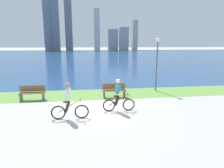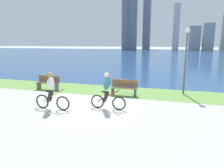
{
  "view_description": "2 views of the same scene",
  "coord_description": "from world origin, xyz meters",
  "px_view_note": "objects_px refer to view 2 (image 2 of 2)",
  "views": [
    {
      "loc": [
        -0.72,
        -9.27,
        3.39
      ],
      "look_at": [
        0.6,
        0.63,
        1.27
      ],
      "focal_mm": 30.94,
      "sensor_mm": 36.0,
      "label": 1
    },
    {
      "loc": [
        3.53,
        -8.31,
        2.93
      ],
      "look_at": [
        0.86,
        0.56,
        1.04
      ],
      "focal_mm": 32.26,
      "sensor_mm": 36.0,
      "label": 2
    }
  ],
  "objects_px": {
    "bench_near_path": "(124,88)",
    "lamppost_tall": "(186,51)",
    "cyclist_trailing": "(51,91)",
    "cyclist_lead": "(107,91)",
    "bench_far_along_path": "(48,83)"
  },
  "relations": [
    {
      "from": "cyclist_trailing",
      "to": "bench_near_path",
      "type": "height_order",
      "value": "cyclist_trailing"
    },
    {
      "from": "bench_near_path",
      "to": "bench_far_along_path",
      "type": "height_order",
      "value": "same"
    },
    {
      "from": "bench_near_path",
      "to": "lamppost_tall",
      "type": "xyz_separation_m",
      "value": [
        3.25,
        1.32,
        2.02
      ]
    },
    {
      "from": "bench_far_along_path",
      "to": "lamppost_tall",
      "type": "bearing_deg",
      "value": 8.81
    },
    {
      "from": "cyclist_lead",
      "to": "bench_near_path",
      "type": "relative_size",
      "value": 1.11
    },
    {
      "from": "cyclist_trailing",
      "to": "lamppost_tall",
      "type": "bearing_deg",
      "value": 38.88
    },
    {
      "from": "cyclist_trailing",
      "to": "bench_near_path",
      "type": "xyz_separation_m",
      "value": [
        2.54,
        3.35,
        -0.39
      ]
    },
    {
      "from": "bench_far_along_path",
      "to": "lamppost_tall",
      "type": "height_order",
      "value": "lamppost_tall"
    },
    {
      "from": "cyclist_trailing",
      "to": "bench_near_path",
      "type": "distance_m",
      "value": 4.22
    },
    {
      "from": "cyclist_lead",
      "to": "cyclist_trailing",
      "type": "height_order",
      "value": "cyclist_trailing"
    },
    {
      "from": "cyclist_lead",
      "to": "bench_near_path",
      "type": "distance_m",
      "value": 2.63
    },
    {
      "from": "cyclist_lead",
      "to": "cyclist_trailing",
      "type": "bearing_deg",
      "value": -162.46
    },
    {
      "from": "bench_near_path",
      "to": "lamppost_tall",
      "type": "height_order",
      "value": "lamppost_tall"
    },
    {
      "from": "cyclist_lead",
      "to": "bench_far_along_path",
      "type": "distance_m",
      "value": 5.53
    },
    {
      "from": "cyclist_trailing",
      "to": "bench_near_path",
      "type": "relative_size",
      "value": 1.13
    }
  ]
}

